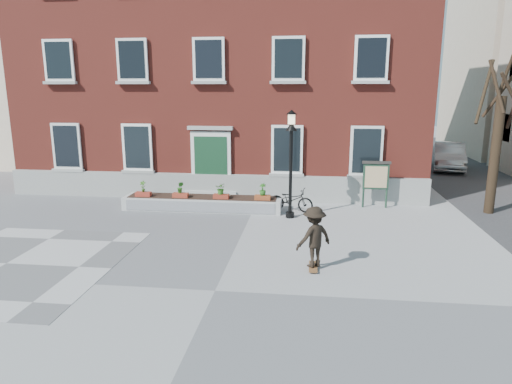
# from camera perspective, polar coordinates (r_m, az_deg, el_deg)

# --- Properties ---
(ground) EXTENTS (100.00, 100.00, 0.00)m
(ground) POSITION_cam_1_polar(r_m,az_deg,el_deg) (11.05, -5.15, -12.19)
(ground) COLOR gray
(ground) RESTS_ON ground
(checker_patch) EXTENTS (6.00, 6.00, 0.01)m
(checker_patch) POSITION_cam_1_polar(r_m,az_deg,el_deg) (14.30, -28.73, -7.84)
(checker_patch) COLOR #5C5C5E
(checker_patch) RESTS_ON ground
(distant_building) EXTENTS (10.00, 12.00, 13.00)m
(distant_building) POSITION_cam_1_polar(r_m,az_deg,el_deg) (36.00, -28.19, 14.32)
(distant_building) COLOR beige
(distant_building) RESTS_ON ground
(bicycle) EXTENTS (1.84, 1.01, 0.92)m
(bicycle) POSITION_cam_1_polar(r_m,az_deg,el_deg) (17.66, 4.40, -0.96)
(bicycle) COLOR black
(bicycle) RESTS_ON ground
(parked_car) EXTENTS (2.65, 4.99, 1.56)m
(parked_car) POSITION_cam_1_polar(r_m,az_deg,el_deg) (29.08, 22.96, 4.17)
(parked_car) COLOR #B4B7B9
(parked_car) RESTS_ON ground
(brick_building) EXTENTS (18.40, 10.85, 12.60)m
(brick_building) POSITION_cam_1_polar(r_m,az_deg,el_deg) (24.17, -3.22, 16.72)
(brick_building) COLOR maroon
(brick_building) RESTS_ON ground
(planter_assembly) EXTENTS (6.20, 1.12, 1.15)m
(planter_assembly) POSITION_cam_1_polar(r_m,az_deg,el_deg) (18.00, -6.68, -1.26)
(planter_assembly) COLOR beige
(planter_assembly) RESTS_ON ground
(bare_tree) EXTENTS (1.83, 1.83, 6.16)m
(bare_tree) POSITION_cam_1_polar(r_m,az_deg,el_deg) (19.16, 27.90, 5.75)
(bare_tree) COLOR #2F2115
(bare_tree) RESTS_ON ground
(lamp_post) EXTENTS (0.40, 0.40, 3.93)m
(lamp_post) POSITION_cam_1_polar(r_m,az_deg,el_deg) (16.41, 4.40, 5.37)
(lamp_post) COLOR black
(lamp_post) RESTS_ON ground
(notice_board) EXTENTS (1.10, 0.16, 1.87)m
(notice_board) POSITION_cam_1_polar(r_m,az_deg,el_deg) (18.61, 14.76, 1.89)
(notice_board) COLOR #172F22
(notice_board) RESTS_ON ground
(skateboarder) EXTENTS (1.20, 1.10, 1.70)m
(skateboarder) POSITION_cam_1_polar(r_m,az_deg,el_deg) (12.03, 7.27, -5.60)
(skateboarder) COLOR brown
(skateboarder) RESTS_ON ground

